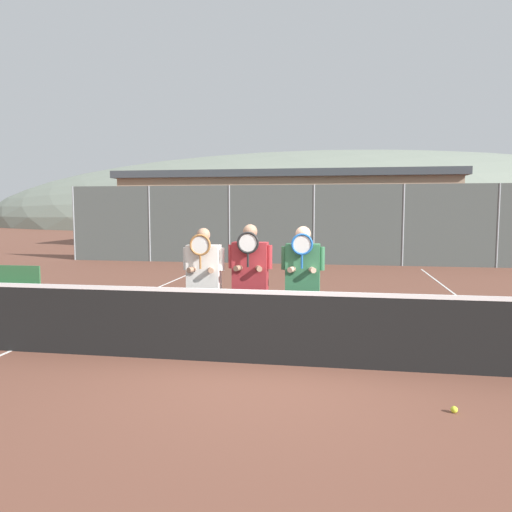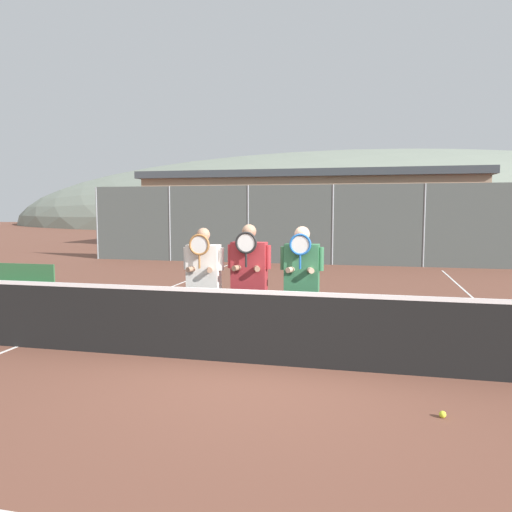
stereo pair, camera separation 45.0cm
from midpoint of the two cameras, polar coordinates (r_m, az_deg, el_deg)
ground_plane at (r=6.64m, az=2.40°, el=-12.28°), size 120.00×120.00×0.00m
hill_distant at (r=64.83m, az=12.12°, el=3.51°), size 92.57×51.43×18.00m
clubhouse_building at (r=26.71m, az=6.54°, el=5.31°), size 17.31×5.50×3.93m
fence_back at (r=18.19m, az=9.46°, el=3.53°), size 18.87×0.06×2.89m
tennis_net at (r=6.51m, az=2.42°, el=-8.04°), size 9.83×0.09×1.08m
court_line_left_sideline at (r=10.60m, az=-14.29°, el=-5.71°), size 0.05×16.00×0.01m
court_line_right_sideline at (r=9.76m, az=27.78°, el=-7.13°), size 0.05×16.00×0.01m
player_leftmost at (r=7.26m, az=-4.26°, el=-2.41°), size 0.61×0.34×1.74m
player_center_left at (r=7.10m, az=1.02°, el=-2.25°), size 0.63×0.34×1.80m
player_center_right at (r=7.08m, az=7.06°, el=-2.37°), size 0.62×0.34×1.77m
car_far_left at (r=21.16m, az=-4.62°, el=2.25°), size 4.53×1.98×1.65m
car_left_of_center at (r=20.16m, az=9.41°, el=2.30°), size 4.66×1.96×1.87m
car_center at (r=20.42m, az=23.28°, el=1.93°), size 4.07×1.97×1.85m
bench_courtside at (r=11.61m, az=-24.13°, el=-2.82°), size 1.40×0.36×0.85m
tennis_ball_on_court at (r=5.45m, az=22.88°, el=-16.37°), size 0.07×0.07×0.07m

